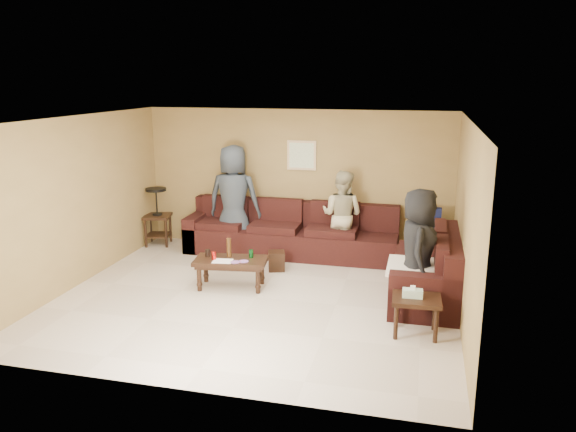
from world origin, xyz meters
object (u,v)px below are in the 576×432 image
object	(u,v)px
coffee_table	(231,263)
side_table_right	(416,303)
waste_bin	(276,261)
person_left	(234,199)
person_right	(418,249)
person_middle	(342,215)
sectional_sofa	(331,249)
end_table_left	(157,215)

from	to	relation	value
coffee_table	side_table_right	size ratio (longest dim) A/B	1.80
waste_bin	person_left	size ratio (longest dim) A/B	0.16
side_table_right	person_right	distance (m)	0.94
person_left	person_middle	xyz separation A→B (m)	(1.92, 0.02, -0.19)
coffee_table	waste_bin	world-z (taller)	coffee_table
person_left	person_middle	distance (m)	1.93
person_right	coffee_table	bearing A→B (deg)	87.16
sectional_sofa	person_left	distance (m)	2.01
coffee_table	end_table_left	distance (m)	2.70
coffee_table	person_left	distance (m)	1.91
end_table_left	person_left	world-z (taller)	person_left
sectional_sofa	end_table_left	size ratio (longest dim) A/B	4.36
person_middle	person_right	world-z (taller)	person_right
side_table_right	person_middle	distance (m)	3.04
side_table_right	person_left	xyz separation A→B (m)	(-3.22, 2.70, 0.54)
sectional_sofa	person_middle	bearing A→B (deg)	80.95
sectional_sofa	side_table_right	bearing A→B (deg)	-57.67
person_right	person_middle	bearing A→B (deg)	34.27
side_table_right	person_middle	world-z (taller)	person_middle
waste_bin	person_middle	world-z (taller)	person_middle
side_table_right	person_left	size ratio (longest dim) A/B	0.33
sectional_sofa	person_middle	world-z (taller)	person_middle
side_table_right	person_right	world-z (taller)	person_right
end_table_left	person_right	size ratio (longest dim) A/B	0.65
person_left	person_middle	size ratio (longest dim) A/B	1.25
side_table_right	waste_bin	bearing A→B (deg)	140.03
waste_bin	end_table_left	bearing A→B (deg)	160.97
sectional_sofa	coffee_table	xyz separation A→B (m)	(-1.30, -1.22, 0.05)
person_left	coffee_table	bearing A→B (deg)	105.28
coffee_table	end_table_left	size ratio (longest dim) A/B	1.05
coffee_table	waste_bin	distance (m)	1.03
waste_bin	person_right	bearing A→B (deg)	-24.68
sectional_sofa	waste_bin	world-z (taller)	sectional_sofa
sectional_sofa	side_table_right	distance (m)	2.59
end_table_left	person_middle	bearing A→B (deg)	-0.09
side_table_right	waste_bin	xyz separation A→B (m)	(-2.22, 1.87, -0.26)
end_table_left	person_left	distance (m)	1.56
person_left	person_right	bearing A→B (deg)	148.10
coffee_table	person_middle	bearing A→B (deg)	51.77
waste_bin	person_right	size ratio (longest dim) A/B	0.19
person_middle	sectional_sofa	bearing A→B (deg)	96.39
waste_bin	person_right	xyz separation A→B (m)	(2.22, -1.02, 0.67)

